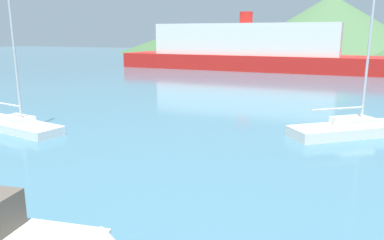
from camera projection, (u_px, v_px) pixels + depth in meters
The scene contains 5 objects.
sailboat_inner at pixel (353, 127), 19.08m from camera, with size 6.35×5.47×11.31m.
sailboat_middle at pixel (17, 123), 20.06m from camera, with size 6.06×2.75×8.79m.
ferry_distant at pixel (245, 49), 53.86m from camera, with size 36.97×8.53×8.09m.
hill_west at pixel (185, 40), 104.80m from camera, with size 37.16×37.16×6.48m.
hill_central at pixel (330, 24), 98.29m from camera, with size 49.58×49.58×15.05m.
Camera 1 is at (5.60, -1.61, 5.08)m, focal length 35.00 mm.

